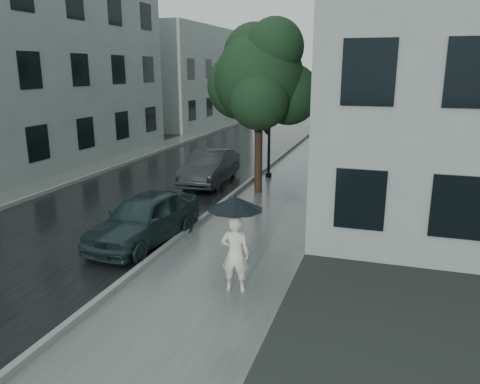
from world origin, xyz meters
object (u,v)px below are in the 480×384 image
(car_far, at_px, (210,167))
(lamp_post, at_px, (266,111))
(street_tree, at_px, (260,78))
(pedestrian, at_px, (235,254))
(car_near, at_px, (144,218))

(car_far, bearing_deg, lamp_post, 39.49)
(street_tree, height_order, car_far, street_tree)
(pedestrian, relative_size, car_far, 0.40)
(car_near, height_order, car_far, car_far)
(pedestrian, xyz_separation_m, lamp_post, (-2.15, 10.78, 2.03))
(pedestrian, bearing_deg, car_far, -71.90)
(street_tree, distance_m, lamp_post, 2.87)
(pedestrian, distance_m, street_tree, 9.19)
(street_tree, height_order, lamp_post, street_tree)
(street_tree, bearing_deg, car_near, -103.93)
(pedestrian, relative_size, street_tree, 0.26)
(street_tree, relative_size, lamp_post, 1.28)
(pedestrian, height_order, car_far, pedestrian)
(car_near, bearing_deg, pedestrian, -25.72)
(street_tree, xyz_separation_m, car_far, (-2.32, 0.72, -3.62))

